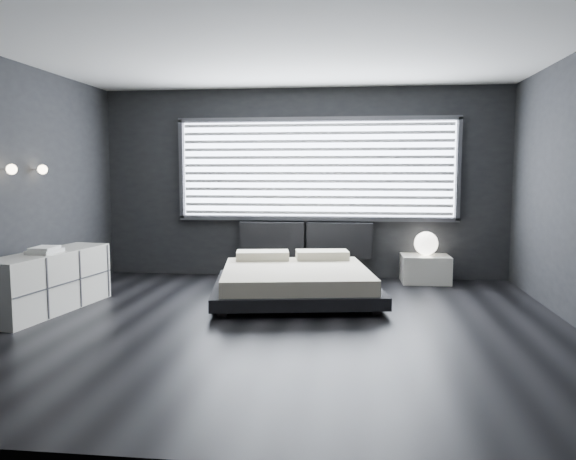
# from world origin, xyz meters

# --- Properties ---
(room) EXTENTS (6.04, 6.00, 2.80)m
(room) POSITION_xyz_m (0.00, 0.00, 1.40)
(room) COLOR black
(room) RESTS_ON ground
(window) EXTENTS (4.14, 0.09, 1.52)m
(window) POSITION_xyz_m (0.20, 2.70, 1.61)
(window) COLOR white
(window) RESTS_ON ground
(headboard) EXTENTS (1.96, 0.16, 0.52)m
(headboard) POSITION_xyz_m (0.05, 2.64, 0.57)
(headboard) COLOR black
(headboard) RESTS_ON ground
(sconce_near) EXTENTS (0.18, 0.11, 0.11)m
(sconce_near) POSITION_xyz_m (-2.88, 0.05, 1.60)
(sconce_near) COLOR silver
(sconce_near) RESTS_ON ground
(sconce_far) EXTENTS (0.18, 0.11, 0.11)m
(sconce_far) POSITION_xyz_m (-2.88, 0.65, 1.60)
(sconce_far) COLOR silver
(sconce_far) RESTS_ON ground
(bed) EXTENTS (2.25, 2.18, 0.51)m
(bed) POSITION_xyz_m (0.05, 1.23, 0.24)
(bed) COLOR black
(bed) RESTS_ON ground
(nightstand) EXTENTS (0.69, 0.58, 0.39)m
(nightstand) POSITION_xyz_m (1.78, 2.50, 0.20)
(nightstand) COLOR silver
(nightstand) RESTS_ON ground
(orb_lamp) EXTENTS (0.34, 0.34, 0.34)m
(orb_lamp) POSITION_xyz_m (1.79, 2.52, 0.56)
(orb_lamp) COLOR white
(orb_lamp) RESTS_ON nightstand
(dresser) EXTENTS (0.72, 1.75, 0.68)m
(dresser) POSITION_xyz_m (-2.65, 0.29, 0.34)
(dresser) COLOR silver
(dresser) RESTS_ON ground
(book_stack) EXTENTS (0.29, 0.37, 0.07)m
(book_stack) POSITION_xyz_m (-2.63, 0.19, 0.71)
(book_stack) COLOR silver
(book_stack) RESTS_ON dresser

